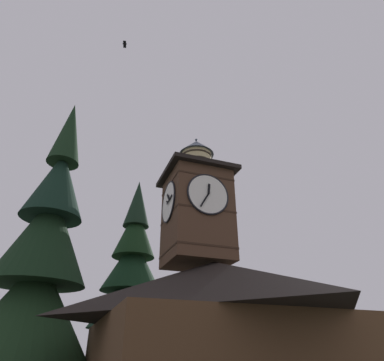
% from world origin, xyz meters
% --- Properties ---
extents(building_main, '(11.05, 12.51, 6.54)m').
position_xyz_m(building_main, '(-0.70, -2.05, 3.36)').
color(building_main, '#4E3420').
rests_on(building_main, ground_plane).
extents(clock_tower, '(4.00, 4.00, 8.12)m').
position_xyz_m(clock_tower, '(-0.15, -3.02, 9.91)').
color(clock_tower, '#4C3323').
rests_on(clock_tower, building_main).
extents(pine_tree_behind, '(6.36, 6.36, 14.79)m').
position_xyz_m(pine_tree_behind, '(1.96, -10.34, 6.07)').
color(pine_tree_behind, '#473323').
rests_on(pine_tree_behind, ground_plane).
extents(pine_tree_aside, '(6.85, 6.85, 18.79)m').
position_xyz_m(pine_tree_aside, '(7.72, -7.51, 7.35)').
color(pine_tree_aside, '#473323').
rests_on(pine_tree_aside, ground_plane).
extents(moon, '(2.37, 2.37, 2.37)m').
position_xyz_m(moon, '(-16.12, -38.34, 15.73)').
color(moon, silver).
extents(flying_bird_high, '(0.28, 0.54, 0.14)m').
position_xyz_m(flying_bird_high, '(5.20, -1.05, 19.05)').
color(flying_bird_high, black).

